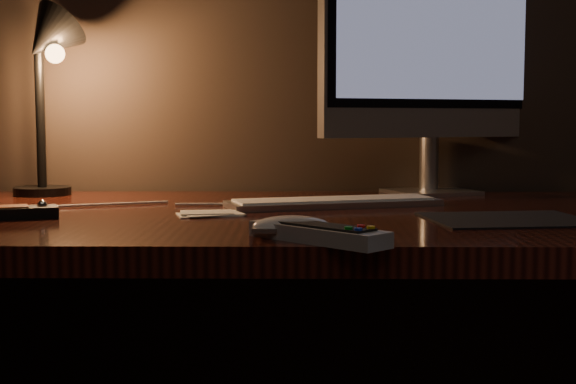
{
  "coord_description": "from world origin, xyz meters",
  "views": [
    {
      "loc": [
        0.03,
        0.51,
        0.91
      ],
      "look_at": [
        0.01,
        1.73,
        0.79
      ],
      "focal_mm": 50.0,
      "sensor_mm": 36.0,
      "label": 1
    }
  ],
  "objects_px": {
    "mouse": "(292,230)",
    "keyboard": "(334,202)",
    "monitor": "(434,41)",
    "desk": "(281,278)",
    "desk_lamp": "(46,66)",
    "tv_remote": "(318,233)",
    "media_remote": "(9,212)"
  },
  "relations": [
    {
      "from": "desk",
      "to": "tv_remote",
      "type": "bearing_deg",
      "value": -82.27
    },
    {
      "from": "desk",
      "to": "desk_lamp",
      "type": "distance_m",
      "value": 0.64
    },
    {
      "from": "desk",
      "to": "desk_lamp",
      "type": "relative_size",
      "value": 4.11
    },
    {
      "from": "keyboard",
      "to": "media_remote",
      "type": "bearing_deg",
      "value": -177.6
    },
    {
      "from": "desk",
      "to": "mouse",
      "type": "height_order",
      "value": "mouse"
    },
    {
      "from": "monitor",
      "to": "tv_remote",
      "type": "bearing_deg",
      "value": -133.4
    },
    {
      "from": "desk",
      "to": "desk_lamp",
      "type": "bearing_deg",
      "value": 158.65
    },
    {
      "from": "monitor",
      "to": "media_remote",
      "type": "relative_size",
      "value": 3.4
    },
    {
      "from": "mouse",
      "to": "media_remote",
      "type": "bearing_deg",
      "value": 156.31
    },
    {
      "from": "monitor",
      "to": "keyboard",
      "type": "distance_m",
      "value": 0.45
    },
    {
      "from": "desk",
      "to": "mouse",
      "type": "distance_m",
      "value": 0.39
    },
    {
      "from": "monitor",
      "to": "desk_lamp",
      "type": "xyz_separation_m",
      "value": [
        -0.78,
        -0.07,
        -0.05
      ]
    },
    {
      "from": "mouse",
      "to": "desk_lamp",
      "type": "height_order",
      "value": "desk_lamp"
    },
    {
      "from": "mouse",
      "to": "keyboard",
      "type": "bearing_deg",
      "value": 78.77
    },
    {
      "from": "monitor",
      "to": "desk_lamp",
      "type": "relative_size",
      "value": 1.38
    },
    {
      "from": "tv_remote",
      "to": "desk_lamp",
      "type": "relative_size",
      "value": 0.47
    },
    {
      "from": "mouse",
      "to": "desk_lamp",
      "type": "xyz_separation_m",
      "value": [
        -0.49,
        0.55,
        0.25
      ]
    },
    {
      "from": "mouse",
      "to": "tv_remote",
      "type": "bearing_deg",
      "value": -51.94
    },
    {
      "from": "keyboard",
      "to": "tv_remote",
      "type": "xyz_separation_m",
      "value": [
        -0.04,
        -0.42,
        0.0
      ]
    },
    {
      "from": "monitor",
      "to": "desk",
      "type": "bearing_deg",
      "value": -162.61
    },
    {
      "from": "keyboard",
      "to": "desk_lamp",
      "type": "relative_size",
      "value": 0.99
    },
    {
      "from": "tv_remote",
      "to": "media_remote",
      "type": "bearing_deg",
      "value": -162.41
    },
    {
      "from": "keyboard",
      "to": "tv_remote",
      "type": "distance_m",
      "value": 0.42
    },
    {
      "from": "desk",
      "to": "monitor",
      "type": "bearing_deg",
      "value": 39.81
    },
    {
      "from": "media_remote",
      "to": "desk",
      "type": "bearing_deg",
      "value": -0.05
    },
    {
      "from": "desk",
      "to": "monitor",
      "type": "xyz_separation_m",
      "value": [
        0.31,
        0.26,
        0.45
      ]
    },
    {
      "from": "monitor",
      "to": "desk_lamp",
      "type": "bearing_deg",
      "value": 162.97
    },
    {
      "from": "desk_lamp",
      "to": "tv_remote",
      "type": "bearing_deg",
      "value": -31.83
    },
    {
      "from": "monitor",
      "to": "mouse",
      "type": "relative_size",
      "value": 5.09
    },
    {
      "from": "monitor",
      "to": "keyboard",
      "type": "xyz_separation_m",
      "value": [
        -0.22,
        -0.24,
        -0.31
      ]
    },
    {
      "from": "keyboard",
      "to": "mouse",
      "type": "bearing_deg",
      "value": -118.27
    },
    {
      "from": "tv_remote",
      "to": "desk_lamp",
      "type": "height_order",
      "value": "desk_lamp"
    }
  ]
}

